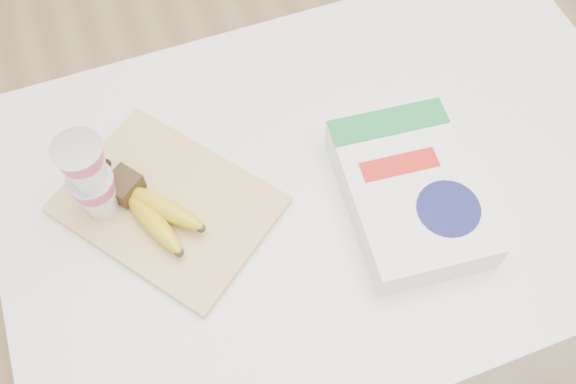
% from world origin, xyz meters
% --- Properties ---
extents(table, '(1.07, 0.71, 0.80)m').
position_xyz_m(table, '(0.00, 0.00, 0.40)').
color(table, white).
rests_on(table, ground).
extents(cutting_board, '(0.37, 0.38, 0.02)m').
position_xyz_m(cutting_board, '(-0.27, 0.04, 0.81)').
color(cutting_board, '#E2C67C').
rests_on(cutting_board, table).
extents(bananas, '(0.14, 0.17, 0.05)m').
position_xyz_m(bananas, '(-0.29, 0.03, 0.83)').
color(bananas, '#382816').
rests_on(bananas, cutting_board).
extents(yogurt_stack, '(0.07, 0.07, 0.16)m').
position_xyz_m(yogurt_stack, '(-0.36, 0.07, 0.90)').
color(yogurt_stack, white).
rests_on(yogurt_stack, cutting_board).
extents(cereal_box, '(0.21, 0.29, 0.06)m').
position_xyz_m(cereal_box, '(0.08, -0.08, 0.83)').
color(cereal_box, white).
rests_on(cereal_box, table).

